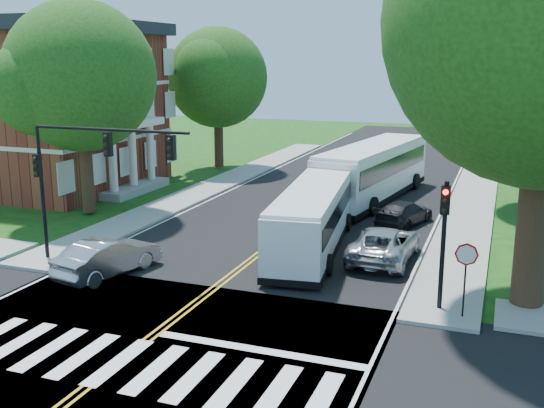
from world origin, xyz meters
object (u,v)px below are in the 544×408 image
at_px(bus_lead, 313,218).
at_px(hatchback, 108,257).
at_px(dark_sedan, 404,213).
at_px(bus_follow, 374,171).
at_px(suv, 384,244).
at_px(signal_ne, 444,229).
at_px(signal_nw, 86,163).

bearing_deg(bus_lead, hatchback, 35.31).
distance_m(hatchback, dark_sedan, 15.53).
xyz_separation_m(bus_follow, suv, (2.88, -11.74, -1.06)).
bearing_deg(bus_lead, signal_ne, 130.99).
distance_m(signal_ne, bus_follow, 17.80).
xyz_separation_m(signal_ne, dark_sedan, (-2.98, 11.37, -2.33)).
height_order(bus_lead, dark_sedan, bus_lead).
distance_m(bus_follow, suv, 12.13).
relative_size(signal_nw, hatchback, 1.57).
height_order(signal_nw, hatchback, signal_nw).
bearing_deg(suv, signal_ne, 121.01).
xyz_separation_m(hatchback, dark_sedan, (9.83, 12.03, -0.13)).
height_order(signal_ne, bus_follow, signal_ne).
xyz_separation_m(signal_nw, hatchback, (1.24, -0.64, -3.61)).
bearing_deg(hatchback, bus_lead, -124.48).
bearing_deg(bus_lead, signal_nw, 27.44).
xyz_separation_m(signal_ne, hatchback, (-12.81, -0.66, -2.20)).
bearing_deg(signal_ne, suv, 119.12).
xyz_separation_m(signal_nw, suv, (11.22, 5.09, -3.65)).
distance_m(bus_lead, suv, 3.44).
height_order(hatchback, suv, hatchback).
xyz_separation_m(bus_lead, suv, (3.33, -0.39, -0.77)).
distance_m(signal_nw, dark_sedan, 16.32).
height_order(signal_ne, bus_lead, signal_ne).
bearing_deg(dark_sedan, suv, 108.02).
height_order(signal_ne, dark_sedan, signal_ne).
relative_size(bus_lead, hatchback, 2.44).
relative_size(hatchback, suv, 0.88).
relative_size(hatchback, dark_sedan, 1.07).
xyz_separation_m(signal_nw, dark_sedan, (11.07, 11.38, -3.75)).
relative_size(bus_follow, hatchback, 2.91).
xyz_separation_m(bus_lead, dark_sedan, (3.18, 5.90, -0.87)).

